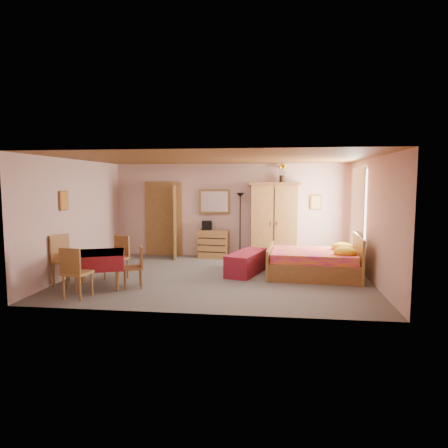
# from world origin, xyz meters

# --- Properties ---
(floor) EXTENTS (6.50, 6.50, 0.00)m
(floor) POSITION_xyz_m (0.00, 0.00, 0.00)
(floor) COLOR #66605A
(floor) RESTS_ON ground
(ceiling) EXTENTS (6.50, 6.50, 0.00)m
(ceiling) POSITION_xyz_m (0.00, 0.00, 2.60)
(ceiling) COLOR brown
(ceiling) RESTS_ON wall_back
(wall_back) EXTENTS (6.50, 0.10, 2.60)m
(wall_back) POSITION_xyz_m (0.00, 2.50, 1.30)
(wall_back) COLOR #CA9E93
(wall_back) RESTS_ON floor
(wall_front) EXTENTS (6.50, 0.10, 2.60)m
(wall_front) POSITION_xyz_m (0.00, -2.50, 1.30)
(wall_front) COLOR #CA9E93
(wall_front) RESTS_ON floor
(wall_left) EXTENTS (0.10, 5.00, 2.60)m
(wall_left) POSITION_xyz_m (-3.25, 0.00, 1.30)
(wall_left) COLOR #CA9E93
(wall_left) RESTS_ON floor
(wall_right) EXTENTS (0.10, 5.00, 2.60)m
(wall_right) POSITION_xyz_m (3.25, 0.00, 1.30)
(wall_right) COLOR #CA9E93
(wall_right) RESTS_ON floor
(doorway) EXTENTS (1.06, 0.12, 2.15)m
(doorway) POSITION_xyz_m (-1.90, 2.47, 1.02)
(doorway) COLOR #9E6B35
(doorway) RESTS_ON floor
(window) EXTENTS (0.08, 1.40, 1.95)m
(window) POSITION_xyz_m (3.21, 1.20, 1.45)
(window) COLOR white
(window) RESTS_ON wall_right
(picture_left) EXTENTS (0.04, 0.32, 0.42)m
(picture_left) POSITION_xyz_m (-3.22, -0.60, 1.70)
(picture_left) COLOR orange
(picture_left) RESTS_ON wall_left
(picture_back) EXTENTS (0.30, 0.04, 0.40)m
(picture_back) POSITION_xyz_m (2.35, 2.47, 1.55)
(picture_back) COLOR #D8BF59
(picture_back) RESTS_ON wall_back
(chest_of_drawers) EXTENTS (0.84, 0.47, 0.77)m
(chest_of_drawers) POSITION_xyz_m (-0.43, 2.25, 0.38)
(chest_of_drawers) COLOR #AE723A
(chest_of_drawers) RESTS_ON floor
(wall_mirror) EXTENTS (0.87, 0.09, 0.68)m
(wall_mirror) POSITION_xyz_m (-0.43, 2.46, 1.55)
(wall_mirror) COLOR silver
(wall_mirror) RESTS_ON wall_back
(stereo) EXTENTS (0.28, 0.21, 0.25)m
(stereo) POSITION_xyz_m (-0.63, 2.31, 0.89)
(stereo) COLOR black
(stereo) RESTS_ON chest_of_drawers
(floor_lamp) EXTENTS (0.27, 0.27, 1.80)m
(floor_lamp) POSITION_xyz_m (0.30, 2.27, 0.90)
(floor_lamp) COLOR black
(floor_lamp) RESTS_ON floor
(wardrobe) EXTENTS (1.38, 0.78, 2.09)m
(wardrobe) POSITION_xyz_m (1.21, 2.20, 1.04)
(wardrobe) COLOR #A57137
(wardrobe) RESTS_ON floor
(sunflower_vase) EXTENTS (0.22, 0.22, 0.50)m
(sunflower_vase) POSITION_xyz_m (1.42, 2.31, 2.34)
(sunflower_vase) COLOR gold
(sunflower_vase) RESTS_ON wardrobe
(bed) EXTENTS (2.12, 1.73, 0.93)m
(bed) POSITION_xyz_m (2.10, 0.36, 0.47)
(bed) COLOR #D2148E
(bed) RESTS_ON floor
(bench) EXTENTS (0.96, 1.57, 0.49)m
(bench) POSITION_xyz_m (0.62, 0.46, 0.25)
(bench) COLOR maroon
(bench) RESTS_ON floor
(dining_table) EXTENTS (1.23, 1.23, 0.70)m
(dining_table) POSITION_xyz_m (-2.23, -1.11, 0.35)
(dining_table) COLOR maroon
(dining_table) RESTS_ON floor
(chair_south) EXTENTS (0.49, 0.49, 0.94)m
(chair_south) POSITION_xyz_m (-2.30, -1.88, 0.47)
(chair_south) COLOR #A67038
(chair_south) RESTS_ON floor
(chair_north) EXTENTS (0.55, 0.55, 0.92)m
(chair_north) POSITION_xyz_m (-2.16, -0.45, 0.46)
(chair_north) COLOR #975F33
(chair_north) RESTS_ON floor
(chair_west) EXTENTS (0.60, 0.60, 1.03)m
(chair_west) POSITION_xyz_m (-2.92, -1.09, 0.51)
(chair_west) COLOR olive
(chair_west) RESTS_ON floor
(chair_east) EXTENTS (0.49, 0.49, 0.83)m
(chair_east) POSITION_xyz_m (-1.56, -1.09, 0.41)
(chair_east) COLOR brown
(chair_east) RESTS_ON floor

